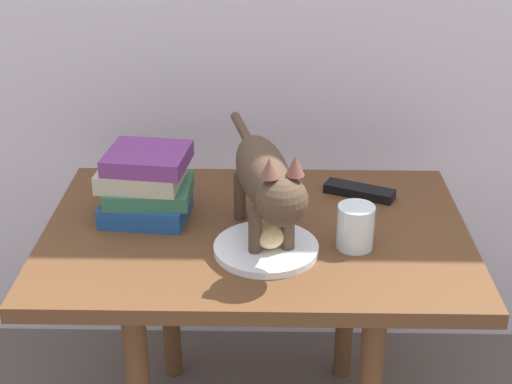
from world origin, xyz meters
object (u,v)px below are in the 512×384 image
at_px(bread_roll, 269,233).
at_px(candle_jar, 355,229).
at_px(side_table, 256,260).
at_px(tv_remote, 359,191).
at_px(plate, 266,248).
at_px(cat, 266,179).
at_px(book_stack, 146,185).

bearing_deg(bread_roll, candle_jar, 7.35).
height_order(side_table, bread_roll, bread_roll).
bearing_deg(bread_roll, tv_remote, 51.25).
bearing_deg(candle_jar, plate, -172.41).
xyz_separation_m(cat, book_stack, (-0.24, 0.10, -0.06)).
bearing_deg(tv_remote, bread_roll, -104.81).
xyz_separation_m(cat, candle_jar, (0.17, -0.02, -0.09)).
bearing_deg(bread_roll, side_table, 106.35).
bearing_deg(book_stack, bread_roll, -28.94).
distance_m(plate, cat, 0.13).
xyz_separation_m(plate, tv_remote, (0.20, 0.24, 0.00)).
height_order(cat, tv_remote, cat).
distance_m(candle_jar, tv_remote, 0.22).
relative_size(plate, cat, 0.42).
height_order(side_table, cat, cat).
bearing_deg(cat, book_stack, 157.40).
height_order(plate, bread_roll, bread_roll).
distance_m(book_stack, candle_jar, 0.43).
bearing_deg(side_table, plate, -77.19).
xyz_separation_m(side_table, plate, (0.02, -0.09, 0.08)).
xyz_separation_m(plate, book_stack, (-0.24, 0.14, 0.06)).
bearing_deg(candle_jar, book_stack, 164.14).
height_order(side_table, tv_remote, tv_remote).
relative_size(side_table, candle_jar, 9.85).
relative_size(book_stack, candle_jar, 2.19).
relative_size(plate, book_stack, 1.06).
distance_m(plate, book_stack, 0.29).
height_order(bread_roll, tv_remote, bread_roll).
distance_m(side_table, candle_jar, 0.23).
bearing_deg(cat, bread_roll, -79.68).
bearing_deg(side_table, candle_jar, -20.00).
height_order(plate, tv_remote, tv_remote).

